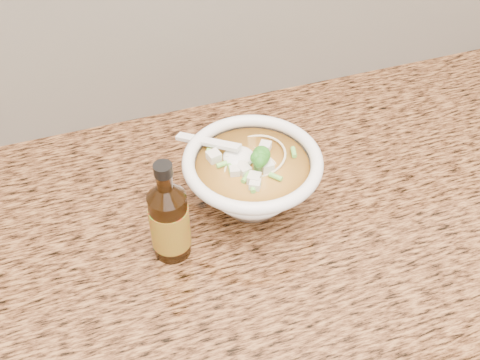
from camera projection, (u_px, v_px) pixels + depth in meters
name	position (u px, v px, depth m)	size (l,w,h in m)	color
counter_slab	(255.00, 228.00, 0.95)	(4.00, 0.68, 0.04)	brown
soup_bowl	(252.00, 179.00, 0.93)	(0.21, 0.21, 0.12)	white
hot_sauce_bottle	(169.00, 221.00, 0.84)	(0.08, 0.08, 0.17)	black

